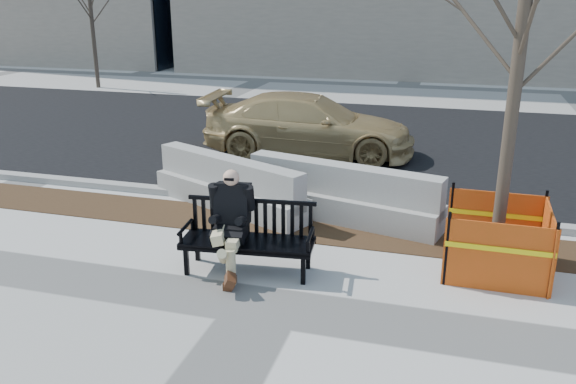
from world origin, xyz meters
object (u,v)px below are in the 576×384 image
Objects in this scene: bench at (248,271)px; sedan at (309,155)px; seated_man at (232,268)px; tree_fence at (493,270)px; jersey_barrier_left at (230,208)px; jersey_barrier_right at (341,219)px.

sedan is (-0.72, 6.27, 0.00)m from bench.
seated_man is 3.64m from tree_fence.
jersey_barrier_right reaches higher than jersey_barrier_left.
bench reaches higher than jersey_barrier_left.
seated_man is 0.42× the size of jersey_barrier_right.
bench is 2.47m from jersey_barrier_right.
seated_man reaches higher than jersey_barrier_right.
sedan is 3.97m from jersey_barrier_left.
jersey_barrier_left is at bearing 163.14° from tree_fence.
jersey_barrier_left is (-0.46, -3.94, 0.00)m from sedan.
seated_man reaches higher than jersey_barrier_left.
tree_fence is 4.65m from jersey_barrier_left.
tree_fence is 1.50× the size of jersey_barrier_right.
tree_fence reaches higher than bench.
tree_fence is 1.56× the size of jersey_barrier_left.
seated_man is 6.26m from sedan.
jersey_barrier_left is (-4.45, 1.35, 0.00)m from tree_fence.
jersey_barrier_right is at bearing 151.08° from tree_fence.
tree_fence reaches higher than jersey_barrier_left.
sedan is 4.26m from jersey_barrier_right.
jersey_barrier_right is at bearing -162.12° from sedan.
tree_fence is (3.26, 0.98, 0.00)m from bench.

